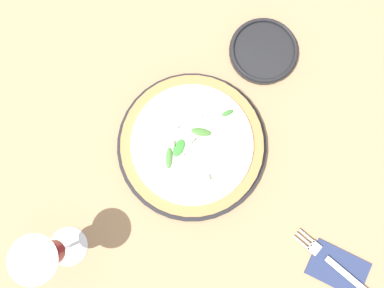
{
  "coord_description": "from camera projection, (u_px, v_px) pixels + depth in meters",
  "views": [
    {
      "loc": [
        -0.02,
        0.14,
        0.78
      ],
      "look_at": [
        0.01,
        0.03,
        0.03
      ],
      "focal_mm": 35.0,
      "sensor_mm": 36.0,
      "label": 1
    }
  ],
  "objects": [
    {
      "name": "fork",
      "position": [
        336.0,
        266.0,
        0.75
      ],
      "size": [
        0.19,
        0.1,
        0.0
      ],
      "rotation": [
        0.0,
        0.0,
        -0.42
      ],
      "color": "silver",
      "rests_on": "ground_plane"
    },
    {
      "name": "ground_plane",
      "position": [
        201.0,
        135.0,
        0.79
      ],
      "size": [
        6.0,
        6.0,
        0.0
      ],
      "primitive_type": "plane",
      "color": "#9E7A56"
    },
    {
      "name": "side_plate_white",
      "position": [
        264.0,
        51.0,
        0.81
      ],
      "size": [
        0.15,
        0.15,
        0.02
      ],
      "color": "black",
      "rests_on": "ground_plane"
    },
    {
      "name": "pizza_arugula_main",
      "position": [
        192.0,
        145.0,
        0.77
      ],
      "size": [
        0.31,
        0.31,
        0.05
      ],
      "color": "black",
      "rests_on": "ground_plane"
    },
    {
      "name": "wine_glass",
      "position": [
        46.0,
        255.0,
        0.64
      ],
      "size": [
        0.08,
        0.08,
        0.18
      ],
      "color": "white",
      "rests_on": "ground_plane"
    },
    {
      "name": "napkin",
      "position": [
        338.0,
        269.0,
        0.75
      ],
      "size": [
        0.13,
        0.09,
        0.01
      ],
      "rotation": [
        0.0,
        0.0,
        -0.17
      ],
      "color": "navy",
      "rests_on": "ground_plane"
    }
  ]
}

